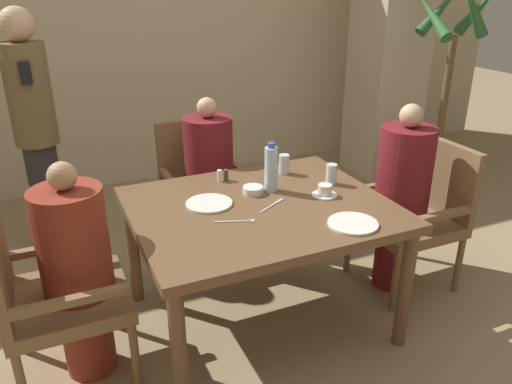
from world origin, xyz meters
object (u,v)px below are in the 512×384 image
(glass_tall_near, at_px, (331,174))
(chair_far_side, at_px, (203,182))
(plate_main_left, at_px, (209,203))
(glass_tall_mid, at_px, (284,164))
(chair_right_side, at_px, (418,209))
(teacup_with_saucer, at_px, (325,191))
(standing_host, at_px, (35,127))
(chair_left_side, at_px, (47,290))
(plate_main_right, at_px, (353,224))
(diner_in_right_chair, at_px, (401,197))
(diner_in_left_chair, at_px, (78,271))
(water_bottle, at_px, (271,169))
(bowl_small, at_px, (253,190))
(diner_in_far_chair, at_px, (210,178))
(potted_palm, at_px, (438,142))

(glass_tall_near, bearing_deg, chair_far_side, 119.24)
(plate_main_left, height_order, glass_tall_mid, glass_tall_mid)
(chair_right_side, height_order, teacup_with_saucer, chair_right_side)
(standing_host, bearing_deg, chair_left_side, -92.52)
(standing_host, height_order, glass_tall_near, standing_host)
(chair_right_side, height_order, glass_tall_mid, chair_right_side)
(plate_main_right, bearing_deg, standing_host, 126.25)
(chair_far_side, xyz_separation_m, chair_right_side, (1.07, -0.96, 0.00))
(diner_in_right_chair, bearing_deg, teacup_with_saucer, -176.37)
(chair_left_side, bearing_deg, diner_in_left_chair, 0.00)
(plate_main_left, bearing_deg, glass_tall_mid, 23.36)
(chair_far_side, height_order, plate_main_left, chair_far_side)
(diner_in_left_chair, height_order, teacup_with_saucer, diner_in_left_chair)
(water_bottle, xyz_separation_m, glass_tall_mid, (0.18, 0.20, -0.07))
(plate_main_left, bearing_deg, chair_right_side, -4.76)
(bowl_small, height_order, glass_tall_mid, glass_tall_mid)
(chair_far_side, height_order, chair_right_side, same)
(bowl_small, bearing_deg, plate_main_left, -171.10)
(chair_right_side, relative_size, water_bottle, 3.28)
(diner_in_far_chair, height_order, diner_in_right_chair, diner_in_right_chair)
(chair_left_side, bearing_deg, diner_in_far_chair, 37.31)
(standing_host, distance_m, glass_tall_mid, 1.70)
(plate_main_right, bearing_deg, glass_tall_mid, 89.49)
(diner_in_far_chair, relative_size, chair_right_side, 1.24)
(diner_in_left_chair, distance_m, plate_main_left, 0.72)
(diner_in_far_chair, xyz_separation_m, potted_palm, (2.14, 0.17, -0.07))
(diner_in_right_chair, height_order, potted_palm, potted_palm)
(chair_far_side, distance_m, teacup_with_saucer, 1.09)
(plate_main_left, distance_m, water_bottle, 0.39)
(standing_host, bearing_deg, water_bottle, -47.94)
(diner_in_left_chair, distance_m, bowl_small, 0.98)
(chair_right_side, relative_size, bowl_small, 8.07)
(chair_right_side, relative_size, potted_palm, 0.48)
(diner_in_far_chair, relative_size, diner_in_right_chair, 0.96)
(chair_left_side, relative_size, glass_tall_mid, 7.65)
(diner_in_right_chair, height_order, water_bottle, diner_in_right_chair)
(chair_left_side, relative_size, teacup_with_saucer, 6.61)
(chair_right_side, distance_m, diner_in_right_chair, 0.18)
(diner_in_left_chair, relative_size, potted_palm, 0.58)
(water_bottle, bearing_deg, diner_in_left_chair, -172.11)
(diner_in_left_chair, xyz_separation_m, glass_tall_mid, (1.24, 0.35, 0.22))
(chair_left_side, relative_size, diner_in_left_chair, 0.83)
(diner_in_left_chair, height_order, diner_in_far_chair, diner_in_far_chair)
(chair_left_side, xyz_separation_m, diner_in_right_chair, (2.00, 0.00, 0.10))
(chair_right_side, height_order, glass_tall_near, chair_right_side)
(plate_main_left, bearing_deg, chair_left_side, -172.49)
(diner_in_right_chair, relative_size, teacup_with_saucer, 8.51)
(chair_far_side, xyz_separation_m, glass_tall_near, (0.49, -0.87, 0.29))
(water_bottle, bearing_deg, chair_far_side, 99.14)
(diner_in_right_chair, bearing_deg, chair_far_side, 134.03)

